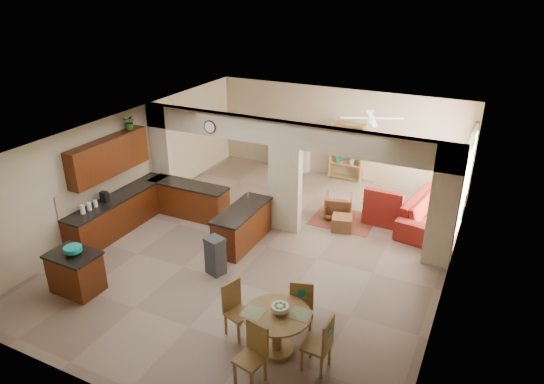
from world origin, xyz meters
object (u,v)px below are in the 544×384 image
at_px(kitchen_island, 76,272).
at_px(dining_table, 277,326).
at_px(sofa, 432,212).
at_px(armchair, 338,206).

relative_size(kitchen_island, dining_table, 0.89).
bearing_deg(dining_table, sofa, 74.68).
height_order(kitchen_island, dining_table, kitchen_island).
bearing_deg(armchair, sofa, -179.30).
xyz_separation_m(dining_table, armchair, (-0.70, 5.25, -0.19)).
relative_size(kitchen_island, armchair, 1.44).
distance_m(sofa, armchair, 2.38).
xyz_separation_m(kitchen_island, dining_table, (4.38, 0.21, 0.08)).
height_order(sofa, armchair, sofa).
xyz_separation_m(dining_table, sofa, (1.60, 5.84, -0.13)).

